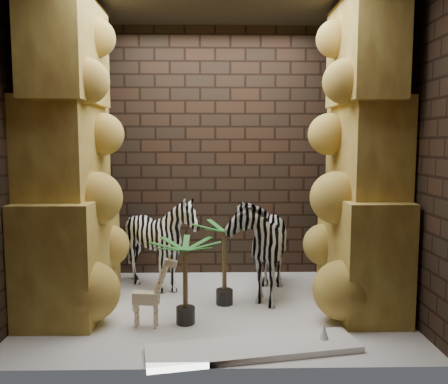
{
  "coord_description": "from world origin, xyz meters",
  "views": [
    {
      "loc": [
        -0.01,
        -4.45,
        1.62
      ],
      "look_at": [
        0.08,
        0.15,
        1.13
      ],
      "focal_mm": 37.47,
      "sensor_mm": 36.0,
      "label": 1
    }
  ],
  "objects_px": {
    "palm_back": "(185,282)",
    "palm_front": "(224,263)",
    "giraffe_toy": "(146,290)",
    "surfboard": "(254,348)",
    "zebra_left": "(160,247)",
    "zebra_right": "(259,236)"
  },
  "relations": [
    {
      "from": "giraffe_toy",
      "to": "surfboard",
      "type": "bearing_deg",
      "value": -21.52
    },
    {
      "from": "palm_front",
      "to": "surfboard",
      "type": "distance_m",
      "value": 1.17
    },
    {
      "from": "zebra_right",
      "to": "palm_back",
      "type": "distance_m",
      "value": 1.11
    },
    {
      "from": "zebra_left",
      "to": "palm_back",
      "type": "xyz_separation_m",
      "value": [
        0.33,
        -0.97,
        -0.1
      ]
    },
    {
      "from": "palm_front",
      "to": "palm_back",
      "type": "xyz_separation_m",
      "value": [
        -0.36,
        -0.5,
        -0.04
      ]
    },
    {
      "from": "zebra_right",
      "to": "palm_back",
      "type": "xyz_separation_m",
      "value": [
        -0.73,
        -0.79,
        -0.25
      ]
    },
    {
      "from": "palm_back",
      "to": "surfboard",
      "type": "relative_size",
      "value": 0.46
    },
    {
      "from": "palm_front",
      "to": "surfboard",
      "type": "relative_size",
      "value": 0.51
    },
    {
      "from": "zebra_left",
      "to": "giraffe_toy",
      "type": "bearing_deg",
      "value": -94.19
    },
    {
      "from": "zebra_right",
      "to": "palm_front",
      "type": "xyz_separation_m",
      "value": [
        -0.38,
        -0.29,
        -0.21
      ]
    },
    {
      "from": "palm_front",
      "to": "zebra_right",
      "type": "bearing_deg",
      "value": 37.95
    },
    {
      "from": "zebra_left",
      "to": "surfboard",
      "type": "bearing_deg",
      "value": -63.67
    },
    {
      "from": "giraffe_toy",
      "to": "palm_front",
      "type": "xyz_separation_m",
      "value": [
        0.7,
        0.57,
        0.09
      ]
    },
    {
      "from": "zebra_left",
      "to": "surfboard",
      "type": "height_order",
      "value": "zebra_left"
    },
    {
      "from": "palm_front",
      "to": "palm_back",
      "type": "bearing_deg",
      "value": -125.93
    },
    {
      "from": "giraffe_toy",
      "to": "surfboard",
      "type": "distance_m",
      "value": 1.08
    },
    {
      "from": "giraffe_toy",
      "to": "palm_front",
      "type": "height_order",
      "value": "palm_front"
    },
    {
      "from": "surfboard",
      "to": "zebra_right",
      "type": "bearing_deg",
      "value": 72.06
    },
    {
      "from": "palm_back",
      "to": "palm_front",
      "type": "bearing_deg",
      "value": 54.07
    },
    {
      "from": "palm_front",
      "to": "surfboard",
      "type": "bearing_deg",
      "value": -79.22
    },
    {
      "from": "palm_front",
      "to": "palm_back",
      "type": "relative_size",
      "value": 1.09
    },
    {
      "from": "zebra_right",
      "to": "palm_back",
      "type": "bearing_deg",
      "value": -123.82
    }
  ]
}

